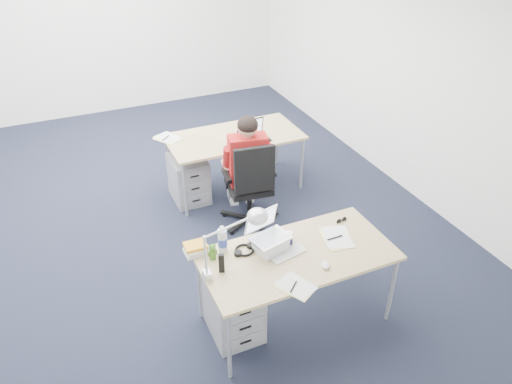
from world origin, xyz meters
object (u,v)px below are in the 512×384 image
(office_chair, at_px, (250,201))
(water_bottle, at_px, (222,239))
(computer_mouse, at_px, (326,265))
(headphones, at_px, (244,249))
(cordless_phone, at_px, (221,263))
(desk_lamp, at_px, (226,245))
(desk_far, at_px, (234,139))
(book_stack, at_px, (196,249))
(wireless_keyboard, at_px, (287,253))
(far_cup, at_px, (251,122))
(drawer_pedestal_near, at_px, (233,307))
(silver_laptop, at_px, (271,234))
(sunglasses, at_px, (342,220))
(can_koozie, at_px, (289,238))
(drawer_pedestal_far, at_px, (189,179))
(desk_near, at_px, (297,258))
(bear_figurine, at_px, (213,252))
(dark_laptop, at_px, (255,131))
(seated_person, at_px, (245,166))

(office_chair, height_order, water_bottle, office_chair)
(computer_mouse, distance_m, headphones, 0.68)
(cordless_phone, xyz_separation_m, desk_lamp, (0.03, -0.02, 0.19))
(desk_far, distance_m, book_stack, 2.21)
(desk_far, xyz_separation_m, headphones, (-0.73, -2.06, 0.06))
(wireless_keyboard, height_order, far_cup, far_cup)
(drawer_pedestal_near, relative_size, silver_laptop, 1.66)
(headphones, height_order, sunglasses, headphones)
(water_bottle, bearing_deg, far_cup, 61.10)
(desk_far, distance_m, far_cup, 0.36)
(drawer_pedestal_near, xyz_separation_m, book_stack, (-0.21, 0.27, 0.50))
(book_stack, relative_size, desk_lamp, 0.36)
(wireless_keyboard, relative_size, can_koozie, 2.63)
(headphones, relative_size, far_cup, 2.40)
(drawer_pedestal_far, relative_size, sunglasses, 4.87)
(silver_laptop, distance_m, cordless_phone, 0.48)
(desk_far, bearing_deg, desk_near, -98.80)
(desk_near, relative_size, headphones, 7.63)
(drawer_pedestal_far, height_order, bear_figurine, bear_figurine)
(computer_mouse, bearing_deg, wireless_keyboard, 152.32)
(silver_laptop, distance_m, book_stack, 0.62)
(office_chair, bearing_deg, dark_laptop, 68.76)
(seated_person, bearing_deg, can_koozie, -88.02)
(silver_laptop, height_order, sunglasses, silver_laptop)
(drawer_pedestal_near, bearing_deg, silver_laptop, 8.51)
(sunglasses, bearing_deg, seated_person, 94.39)
(desk_far, xyz_separation_m, silver_laptop, (-0.53, -2.13, 0.21))
(drawer_pedestal_far, bearing_deg, sunglasses, -67.85)
(can_koozie, bearing_deg, bear_figurine, 173.63)
(desk_far, relative_size, sunglasses, 14.17)
(drawer_pedestal_near, height_order, book_stack, book_stack)
(can_koozie, bearing_deg, desk_near, -88.44)
(wireless_keyboard, xyz_separation_m, can_koozie, (0.07, 0.12, 0.05))
(can_koozie, bearing_deg, water_bottle, 166.57)
(desk_far, bearing_deg, wireless_keyboard, -100.81)
(headphones, bearing_deg, dark_laptop, 43.57)
(desk_near, height_order, cordless_phone, cordless_phone)
(cordless_phone, bearing_deg, book_stack, 129.07)
(drawer_pedestal_far, height_order, silver_laptop, silver_laptop)
(bear_figurine, height_order, desk_lamp, desk_lamp)
(book_stack, distance_m, cordless_phone, 0.32)
(can_koozie, bearing_deg, sunglasses, 8.68)
(office_chair, relative_size, silver_laptop, 3.18)
(sunglasses, bearing_deg, desk_far, 87.67)
(wireless_keyboard, height_order, desk_lamp, desk_lamp)
(seated_person, xyz_separation_m, computer_mouse, (-0.12, -1.90, 0.11))
(can_koozie, height_order, cordless_phone, cordless_phone)
(computer_mouse, bearing_deg, desk_near, 143.53)
(book_stack, height_order, dark_laptop, dark_laptop)
(water_bottle, bearing_deg, drawer_pedestal_far, 81.52)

